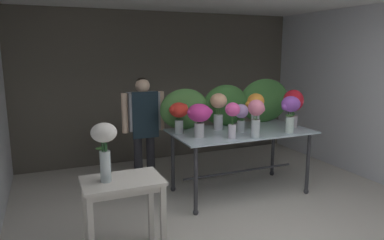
{
  "coord_description": "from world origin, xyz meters",
  "views": [
    {
      "loc": [
        -1.98,
        -2.21,
        1.93
      ],
      "look_at": [
        -0.51,
        1.27,
        1.19
      ],
      "focal_mm": 33.17,
      "sensor_mm": 36.0,
      "label": 1
    }
  ],
  "objects": [
    {
      "name": "vase_lilac_freesia",
      "position": [
        0.39,
        1.74,
        1.11
      ],
      "size": [
        0.19,
        0.19,
        0.37
      ],
      "color": "silver",
      "rests_on": "display_table_glass"
    },
    {
      "name": "florist",
      "position": [
        -0.72,
        2.53,
        0.97
      ],
      "size": [
        0.61,
        0.24,
        1.57
      ],
      "color": "#232328",
      "rests_on": "ground"
    },
    {
      "name": "vase_scarlet_roses",
      "position": [
        -0.39,
        1.99,
        1.15
      ],
      "size": [
        0.27,
        0.25,
        0.4
      ],
      "color": "silver",
      "rests_on": "display_table_glass"
    },
    {
      "name": "ground_plane",
      "position": [
        0.0,
        1.93,
        0.0
      ],
      "size": [
        8.49,
        8.49,
        0.0
      ],
      "primitive_type": "plane",
      "color": "beige"
    },
    {
      "name": "wall_back",
      "position": [
        0.0,
        3.86,
        1.3
      ],
      "size": [
        5.15,
        0.12,
        2.6
      ],
      "primitive_type": "cube",
      "color": "#5B564C",
      "rests_on": "ground"
    },
    {
      "name": "vase_fuchsia_snapdragons",
      "position": [
        0.11,
        1.49,
        1.16
      ],
      "size": [
        0.19,
        0.18,
        0.44
      ],
      "color": "silver",
      "rests_on": "display_table_glass"
    },
    {
      "name": "foliage_backdrop",
      "position": [
        0.41,
        2.2,
        1.18
      ],
      "size": [
        2.05,
        0.28,
        0.65
      ],
      "color": "#477F3D",
      "rests_on": "display_table_glass"
    },
    {
      "name": "vase_sunset_anemones",
      "position": [
        0.65,
        1.83,
        1.18
      ],
      "size": [
        0.26,
        0.23,
        0.49
      ],
      "color": "silver",
      "rests_on": "display_table_glass"
    },
    {
      "name": "vase_white_roses_tall",
      "position": [
        -1.52,
        0.85,
        1.14
      ],
      "size": [
        0.23,
        0.23,
        0.54
      ],
      "color": "silver",
      "rests_on": "side_table_white"
    },
    {
      "name": "vase_violet_dahlias",
      "position": [
        0.95,
        1.46,
        1.19
      ],
      "size": [
        0.26,
        0.24,
        0.48
      ],
      "color": "silver",
      "rests_on": "display_table_glass"
    },
    {
      "name": "wall_right",
      "position": [
        2.58,
        1.93,
        1.3
      ],
      "size": [
        0.12,
        3.98,
        2.6
      ],
      "primitive_type": "cube",
      "color": "silver",
      "rests_on": "ground"
    },
    {
      "name": "side_table_white",
      "position": [
        -1.38,
        0.85,
        0.66
      ],
      "size": [
        0.72,
        0.49,
        0.78
      ],
      "color": "silver",
      "rests_on": "ground"
    },
    {
      "name": "vase_rosy_lilies",
      "position": [
        0.39,
        1.4,
        1.17
      ],
      "size": [
        0.21,
        0.2,
        0.47
      ],
      "color": "silver",
      "rests_on": "display_table_glass"
    },
    {
      "name": "display_table_glass",
      "position": [
        0.43,
        1.82,
        0.75
      ],
      "size": [
        1.86,
        1.0,
        0.88
      ],
      "color": "#A9C0CF",
      "rests_on": "ground"
    },
    {
      "name": "vase_magenta_peonies",
      "position": [
        -0.24,
        1.69,
        1.15
      ],
      "size": [
        0.32,
        0.29,
        0.42
      ],
      "color": "silver",
      "rests_on": "display_table_glass"
    },
    {
      "name": "vase_crimson_stock",
      "position": [
        1.22,
        1.75,
        1.21
      ],
      "size": [
        0.28,
        0.28,
        0.52
      ],
      "color": "silver",
      "rests_on": "display_table_glass"
    },
    {
      "name": "vase_peach_ranunculus",
      "position": [
        0.17,
        1.99,
        1.18
      ],
      "size": [
        0.23,
        0.23,
        0.5
      ],
      "color": "silver",
      "rests_on": "display_table_glass"
    }
  ]
}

